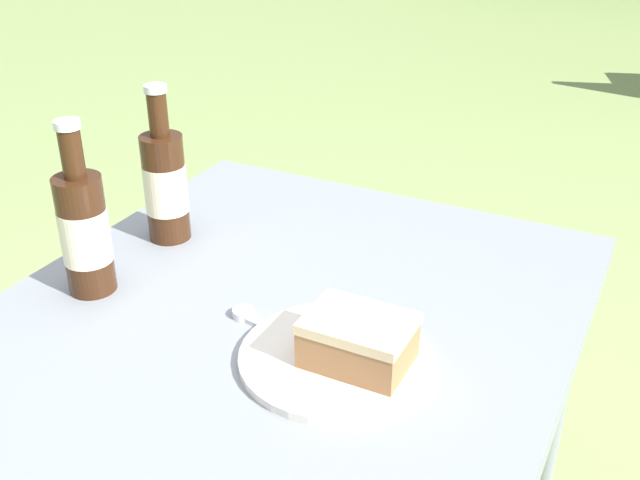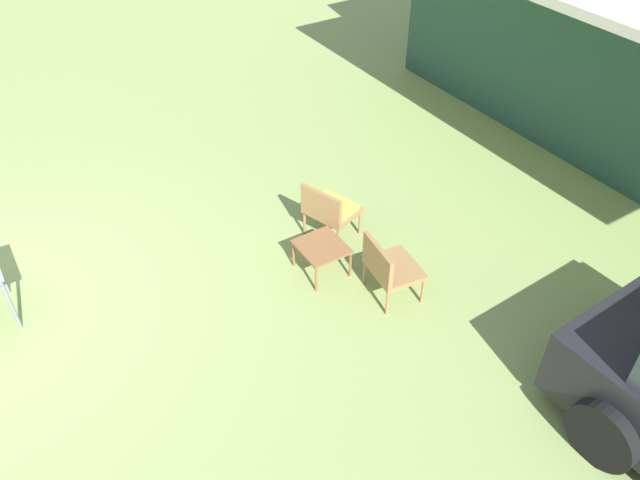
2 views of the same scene
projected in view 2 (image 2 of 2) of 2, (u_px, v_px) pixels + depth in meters
The scene contains 3 objects.
wicker_chair_cushioned at pixel (330, 208), 7.54m from camera, with size 0.71×0.66×0.75m.
wicker_chair_plain at pixel (389, 266), 6.74m from camera, with size 0.65×0.57×0.75m.
garden_side_table at pixel (322, 248), 7.09m from camera, with size 0.55×0.51×0.39m.
Camera 2 is at (5.82, 0.65, 4.96)m, focal length 35.00 mm.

